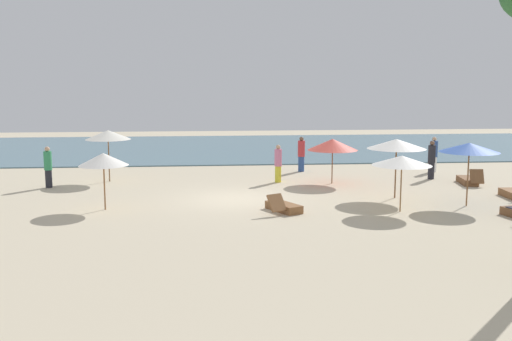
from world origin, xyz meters
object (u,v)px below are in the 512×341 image
object	(u,v)px
umbrella_5	(402,161)
umbrella_1	(108,135)
person_3	(301,154)
lounger_0	(283,207)
lounger_1	(468,180)
umbrella_0	(333,144)
person_4	(48,167)
umbrella_3	(103,159)
person_1	(278,163)
umbrella_2	(397,144)
person_2	(434,154)
person_0	(432,160)
umbrella_4	(469,148)

from	to	relation	value
umbrella_5	umbrella_1	bearing A→B (deg)	146.88
umbrella_1	person_3	size ratio (longest dim) A/B	1.33
lounger_0	person_3	xyz separation A→B (m)	(2.10, 9.02, 0.71)
lounger_1	person_3	bearing A→B (deg)	147.77
umbrella_0	lounger_0	bearing A→B (deg)	-117.97
person_4	umbrella_1	bearing A→B (deg)	30.28
umbrella_0	lounger_0	size ratio (longest dim) A/B	1.27
umbrella_3	person_1	bearing A→B (deg)	36.91
person_3	umbrella_2	bearing A→B (deg)	-69.85
lounger_0	person_4	xyz separation A→B (m)	(-9.35, 5.50, 0.72)
umbrella_5	person_3	size ratio (longest dim) A/B	1.19
umbrella_0	umbrella_2	xyz separation A→B (m)	(1.76, -3.46, 0.39)
person_2	umbrella_5	bearing A→B (deg)	-117.53
umbrella_5	lounger_0	size ratio (longest dim) A/B	1.19
person_0	person_4	world-z (taller)	person_0
umbrella_1	person_2	world-z (taller)	umbrella_1
lounger_0	person_2	size ratio (longest dim) A/B	1.00
person_0	umbrella_0	bearing A→B (deg)	-171.08
umbrella_1	umbrella_4	xyz separation A→B (m)	(13.84, -6.51, 0.04)
umbrella_5	lounger_1	bearing A→B (deg)	47.17
umbrella_3	lounger_0	size ratio (longest dim) A/B	1.17
umbrella_2	lounger_1	distance (m)	5.37
lounger_0	lounger_1	size ratio (longest dim) A/B	1.03
umbrella_2	person_2	world-z (taller)	umbrella_2
umbrella_4	umbrella_5	distance (m)	2.85
lounger_1	person_3	size ratio (longest dim) A/B	0.97
umbrella_0	person_1	xyz separation A→B (m)	(-2.35, 0.52, -0.88)
umbrella_0	person_0	world-z (taller)	umbrella_0
umbrella_3	umbrella_4	size ratio (longest dim) A/B	0.87
umbrella_5	lounger_1	world-z (taller)	umbrella_5
person_0	umbrella_3	bearing A→B (deg)	-158.98
umbrella_2	umbrella_5	world-z (taller)	umbrella_2
person_2	person_3	xyz separation A→B (m)	(-6.52, 0.72, -0.00)
umbrella_2	person_1	distance (m)	5.85
person_3	umbrella_3	bearing A→B (deg)	-135.76
umbrella_3	lounger_1	world-z (taller)	umbrella_3
lounger_1	person_0	bearing A→B (deg)	127.62
umbrella_2	person_3	world-z (taller)	umbrella_2
lounger_0	umbrella_2	bearing A→B (deg)	23.44
umbrella_0	lounger_1	distance (m)	6.19
person_2	person_4	bearing A→B (deg)	-171.15
umbrella_3	person_1	world-z (taller)	umbrella_3
person_3	person_4	world-z (taller)	person_4
umbrella_5	lounger_1	distance (m)	7.19
lounger_1	umbrella_4	bearing A→B (deg)	-114.69
umbrella_3	lounger_1	distance (m)	15.72
umbrella_4	person_4	xyz separation A→B (m)	(-16.19, 5.14, -1.26)
lounger_1	umbrella_0	bearing A→B (deg)	173.10
umbrella_0	person_3	world-z (taller)	umbrella_0
person_1	person_3	world-z (taller)	person_3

